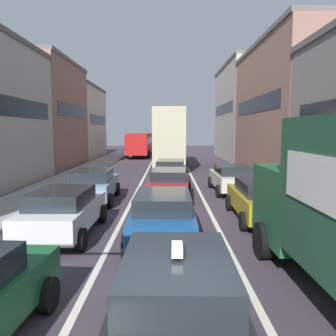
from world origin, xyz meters
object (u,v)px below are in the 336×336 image
wagon_right_lane_far (232,178)px  bus_far_queue_secondary (140,143)px  hatchback_centre_lane_third (169,184)px  sedan_left_lane_third (94,185)px  bus_mid_queue_primary (170,136)px  wagon_left_lane_second (63,211)px  sedan_right_lane_behind_truck (261,199)px  taxi_centre_lane_front (177,297)px  sedan_centre_lane_second (163,215)px  coupe_centre_lane_fourth (171,171)px

wagon_right_lane_far → bus_far_queue_secondary: bearing=14.5°
hatchback_centre_lane_third → wagon_right_lane_far: bearing=-54.9°
sedan_left_lane_third → bus_mid_queue_primary: (3.67, 14.65, 2.03)m
wagon_left_lane_second → bus_far_queue_secondary: bearing=1.1°
wagon_left_lane_second → wagon_right_lane_far: same height
sedan_right_lane_behind_truck → bus_mid_queue_primary: bus_mid_queue_primary is taller
hatchback_centre_lane_third → sedan_left_lane_third: 3.54m
sedan_right_lane_behind_truck → bus_far_queue_secondary: 31.66m
bus_far_queue_secondary → hatchback_centre_lane_third: bearing=-171.8°
wagon_left_lane_second → wagon_right_lane_far: bearing=-40.9°
sedan_left_lane_third → sedan_right_lane_behind_truck: same height
taxi_centre_lane_front → bus_far_queue_secondary: bearing=6.4°
taxi_centre_lane_front → sedan_centre_lane_second: bearing=4.1°
sedan_right_lane_behind_truck → hatchback_centre_lane_third: bearing=43.6°
sedan_left_lane_third → bus_far_queue_secondary: bearing=-1.7°
coupe_centre_lane_fourth → bus_far_queue_secondary: size_ratio=0.42×
taxi_centre_lane_front → bus_mid_queue_primary: 25.55m
sedan_centre_lane_second → bus_far_queue_secondary: size_ratio=0.41×
sedan_left_lane_third → wagon_right_lane_far: size_ratio=1.01×
hatchback_centre_lane_third → wagon_right_lane_far: same height
bus_mid_queue_primary → bus_far_queue_secondary: size_ratio=1.00×
sedan_centre_lane_second → wagon_right_lane_far: bearing=-23.1°
coupe_centre_lane_fourth → sedan_right_lane_behind_truck: (3.28, -8.70, 0.00)m
sedan_left_lane_third → bus_far_queue_secondary: bus_far_queue_secondary is taller
wagon_right_lane_far → bus_far_queue_secondary: size_ratio=0.41×
wagon_left_lane_second → sedan_left_lane_third: (-0.17, 5.19, 0.00)m
taxi_centre_lane_front → coupe_centre_lane_fourth: taxi_centre_lane_front is taller
wagon_left_lane_second → bus_mid_queue_primary: bus_mid_queue_primary is taller
coupe_centre_lane_fourth → sedan_left_lane_third: bearing=149.8°
sedan_centre_lane_second → bus_mid_queue_primary: (0.34, 20.40, 2.03)m
wagon_left_lane_second → sedan_right_lane_behind_truck: size_ratio=1.00×
coupe_centre_lane_fourth → bus_far_queue_secondary: bus_far_queue_secondary is taller
wagon_left_lane_second → hatchback_centre_lane_third: bearing=-30.7°
sedan_centre_lane_second → hatchback_centre_lane_third: size_ratio=0.98×
wagon_right_lane_far → bus_far_queue_secondary: 26.13m
bus_far_queue_secondary → taxi_centre_lane_front: bearing=-173.9°
sedan_centre_lane_second → hatchback_centre_lane_third: (0.21, 6.06, 0.00)m
taxi_centre_lane_front → coupe_centre_lane_fourth: (0.03, 16.19, -0.00)m
sedan_right_lane_behind_truck → bus_far_queue_secondary: bearing=13.6°
sedan_centre_lane_second → sedan_right_lane_behind_truck: 4.32m
sedan_centre_lane_second → wagon_right_lane_far: 8.85m
taxi_centre_lane_front → sedan_left_lane_third: (-3.60, 10.83, -0.00)m
wagon_right_lane_far → bus_mid_queue_primary: 12.86m
sedan_centre_lane_second → coupe_centre_lane_fourth: (0.31, 11.12, 0.00)m
wagon_left_lane_second → wagon_right_lane_far: 10.10m
sedan_centre_lane_second → bus_mid_queue_primary: bearing=-0.4°
taxi_centre_lane_front → wagon_right_lane_far: (3.27, 13.18, -0.00)m
sedan_right_lane_behind_truck → sedan_centre_lane_second: bearing=124.8°
bus_mid_queue_primary → sedan_centre_lane_second: bearing=-179.6°
coupe_centre_lane_fourth → sedan_right_lane_behind_truck: same height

